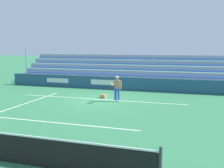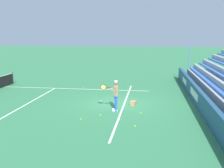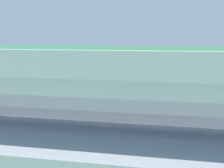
# 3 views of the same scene
# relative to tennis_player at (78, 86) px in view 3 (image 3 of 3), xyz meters

# --- Properties ---
(ground_plane) EXTENTS (160.00, 160.00, 0.00)m
(ground_plane) POSITION_rel_tennis_player_xyz_m (1.40, 0.15, -0.89)
(ground_plane) COLOR #337A4C
(court_baseline_white) EXTENTS (12.00, 0.10, 0.01)m
(court_baseline_white) POSITION_rel_tennis_player_xyz_m (1.40, -0.35, -0.89)
(court_baseline_white) COLOR white
(court_baseline_white) RESTS_ON ground
(court_sideline_white) EXTENTS (0.10, 12.00, 0.01)m
(court_sideline_white) POSITION_rel_tennis_player_xyz_m (5.51, 4.15, -0.89)
(court_sideline_white) COLOR white
(court_sideline_white) RESTS_ON ground
(court_service_line_white) EXTENTS (8.22, 0.10, 0.01)m
(court_service_line_white) POSITION_rel_tennis_player_xyz_m (1.40, 5.65, -0.89)
(court_service_line_white) COLOR white
(court_service_line_white) RESTS_ON ground
(back_wall_sponsor_board) EXTENTS (20.59, 0.25, 1.10)m
(back_wall_sponsor_board) POSITION_rel_tennis_player_xyz_m (1.41, -4.78, -0.34)
(back_wall_sponsor_board) COLOR navy
(back_wall_sponsor_board) RESTS_ON ground
(bleacher_stand) EXTENTS (19.56, 3.20, 3.40)m
(bleacher_stand) POSITION_rel_tennis_player_xyz_m (1.40, -7.01, -0.13)
(bleacher_stand) COLOR #9EA3A8
(bleacher_stand) RESTS_ON ground
(tennis_player) EXTENTS (0.59, 1.03, 1.71)m
(tennis_player) POSITION_rel_tennis_player_xyz_m (0.00, 0.00, 0.00)
(tennis_player) COLOR blue
(tennis_player) RESTS_ON ground
(ball_box_cardboard) EXTENTS (0.46, 0.39, 0.26)m
(ball_box_cardboard) POSITION_rel_tennis_player_xyz_m (1.28, -0.93, -0.76)
(ball_box_cardboard) COLOR #A87F51
(ball_box_cardboard) RESTS_ON ground
(tennis_ball_far_right) EXTENTS (0.07, 0.07, 0.07)m
(tennis_ball_far_right) POSITION_rel_tennis_player_xyz_m (-2.52, -1.26, -0.86)
(tennis_ball_far_right) COLOR #CCE533
(tennis_ball_far_right) RESTS_ON ground
(tennis_ball_midcourt) EXTENTS (0.07, 0.07, 0.07)m
(tennis_ball_midcourt) POSITION_rel_tennis_player_xyz_m (2.00, 1.22, -0.86)
(tennis_ball_midcourt) COLOR #CCE533
(tennis_ball_midcourt) RESTS_ON ground
(tennis_ball_toward_net) EXTENTS (0.07, 0.07, 0.07)m
(tennis_ball_toward_net) POSITION_rel_tennis_player_xyz_m (5.85, 3.41, -0.86)
(tennis_ball_toward_net) COLOR #CCE533
(tennis_ball_toward_net) RESTS_ON ground
(tennis_ball_far_left) EXTENTS (0.07, 0.07, 0.07)m
(tennis_ball_far_left) POSITION_rel_tennis_player_xyz_m (5.36, -0.21, -0.86)
(tennis_ball_far_left) COLOR #CCE533
(tennis_ball_far_left) RESTS_ON ground
(tennis_ball_near_player) EXTENTS (0.07, 0.07, 0.07)m
(tennis_ball_near_player) POSITION_rel_tennis_player_xyz_m (-0.42, -1.46, -0.86)
(tennis_ball_near_player) COLOR #CCE533
(tennis_ball_near_player) RESTS_ON ground
(tennis_ball_stray_back) EXTENTS (0.07, 0.07, 0.07)m
(tennis_ball_stray_back) POSITION_rel_tennis_player_xyz_m (-1.90, 1.52, -0.86)
(tennis_ball_stray_back) COLOR #CCE533
(tennis_ball_stray_back) RESTS_ON ground
(tennis_ball_on_baseline) EXTENTS (0.07, 0.07, 0.07)m
(tennis_ball_on_baseline) POSITION_rel_tennis_player_xyz_m (-1.68, -0.43, -0.86)
(tennis_ball_on_baseline) COLOR #CCE533
(tennis_ball_on_baseline) RESTS_ON ground
(tennis_ball_by_box) EXTENTS (0.07, 0.07, 0.07)m
(tennis_ball_by_box) POSITION_rel_tennis_player_xyz_m (-1.08, 0.67, -0.86)
(tennis_ball_by_box) COLOR #CCE533
(tennis_ball_by_box) RESTS_ON ground
(tennis_net) EXTENTS (11.09, 0.09, 1.07)m
(tennis_net) POSITION_rel_tennis_player_xyz_m (1.40, 10.00, -0.40)
(tennis_net) COLOR #33383D
(tennis_net) RESTS_ON ground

